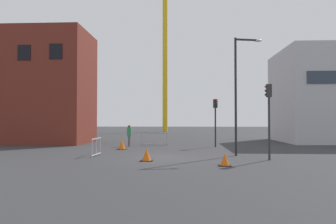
{
  "coord_description": "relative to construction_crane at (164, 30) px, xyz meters",
  "views": [
    {
      "loc": [
        1.19,
        -18.18,
        2.19
      ],
      "look_at": [
        0.0,
        5.65,
        2.77
      ],
      "focal_mm": 33.6,
      "sensor_mm": 36.0,
      "label": 1
    }
  ],
  "objects": [
    {
      "name": "traffic_cone_by_barrier",
      "position": [
        1.65,
        -40.02,
        -18.13
      ],
      "size": [
        0.66,
        0.66,
        0.67
      ],
      "color": "black",
      "rests_on": "ground"
    },
    {
      "name": "traffic_cone_orange",
      "position": [
        -0.92,
        -33.68,
        -18.12
      ],
      "size": [
        0.69,
        0.69,
        0.69
      ],
      "color": "black",
      "rests_on": "ground"
    },
    {
      "name": "streetlamp_tall",
      "position": [
        6.99,
        -37.33,
        -14.2
      ],
      "size": [
        1.72,
        0.47,
        7.21
      ],
      "color": "#232326",
      "rests_on": "ground"
    },
    {
      "name": "pedestrian_walking",
      "position": [
        -0.86,
        -30.99,
        -17.42
      ],
      "size": [
        0.34,
        0.34,
        1.75
      ],
      "color": "#4C4C51",
      "rests_on": "ground"
    },
    {
      "name": "brick_building",
      "position": [
        -9.85,
        -27.8,
        -13.24
      ],
      "size": [
        9.11,
        6.2,
        10.39
      ],
      "color": "maroon",
      "rests_on": "ground"
    },
    {
      "name": "safety_barrier_rear",
      "position": [
        1.14,
        -30.22,
        -17.88
      ],
      "size": [
        2.35,
        0.11,
        1.08
      ],
      "color": "gray",
      "rests_on": "ground"
    },
    {
      "name": "safety_barrier_left_run",
      "position": [
        -1.64,
        -37.88,
        -17.88
      ],
      "size": [
        0.1,
        1.83,
        1.08
      ],
      "color": "#B2B5BA",
      "rests_on": "ground"
    },
    {
      "name": "traffic_cone_on_verge",
      "position": [
        5.57,
        -41.59,
        -18.16
      ],
      "size": [
        0.59,
        0.59,
        0.6
      ],
      "color": "black",
      "rests_on": "ground"
    },
    {
      "name": "traffic_light_far",
      "position": [
        6.17,
        -31.32,
        -15.86
      ],
      "size": [
        0.34,
        0.39,
        3.83
      ],
      "color": "#232326",
      "rests_on": "ground"
    },
    {
      "name": "construction_crane",
      "position": [
        0.0,
        0.0,
        0.0
      ],
      "size": [
        15.78,
        7.68,
        28.89
      ],
      "color": "gold",
      "rests_on": "ground"
    },
    {
      "name": "traffic_light_median",
      "position": [
        8.25,
        -39.37,
        -15.68
      ],
      "size": [
        0.38,
        0.26,
        4.12
      ],
      "color": "#2D2D30",
      "rests_on": "ground"
    },
    {
      "name": "ground",
      "position": [
        2.43,
        -38.47,
        -18.44
      ],
      "size": [
        160.0,
        160.0,
        0.0
      ],
      "primitive_type": "plane",
      "color": "#333335"
    }
  ]
}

